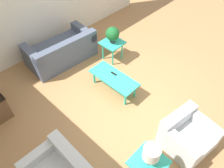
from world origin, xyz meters
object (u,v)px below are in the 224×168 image
object	(u,v)px
armchair	(186,135)
table_lamp	(151,153)
sofa	(62,51)
side_table_plant	(112,45)
side_table_lamp	(148,164)
coffee_table	(114,79)
potted_plant	(112,34)

from	to	relation	value
armchair	table_lamp	bearing A→B (deg)	-179.11
sofa	armchair	size ratio (longest dim) A/B	1.94
armchair	side_table_plant	size ratio (longest dim) A/B	1.75
sofa	armchair	distance (m)	3.77
sofa	side_table_lamp	distance (m)	3.75
sofa	coffee_table	size ratio (longest dim) A/B	1.56
side_table_plant	coffee_table	bearing A→B (deg)	135.13
armchair	side_table_lamp	world-z (taller)	armchair
armchair	side_table_lamp	xyz separation A→B (m)	(0.15, 1.02, 0.19)
coffee_table	side_table_plant	xyz separation A→B (m)	(0.83, -0.83, 0.10)
side_table_lamp	table_lamp	world-z (taller)	table_lamp
sofa	potted_plant	bearing A→B (deg)	140.01
coffee_table	potted_plant	size ratio (longest dim) A/B	2.74
armchair	side_table_lamp	distance (m)	1.05
sofa	coffee_table	xyz separation A→B (m)	(-1.79, -0.15, 0.07)
side_table_plant	side_table_lamp	bearing A→B (deg)	143.72
sofa	armchair	xyz separation A→B (m)	(-3.77, -0.05, -0.02)
side_table_lamp	potted_plant	xyz separation A→B (m)	(2.66, -1.96, 0.33)
sofa	side_table_lamp	size ratio (longest dim) A/B	3.38
potted_plant	table_lamp	world-z (taller)	table_lamp
coffee_table	table_lamp	world-z (taller)	table_lamp
potted_plant	armchair	bearing A→B (deg)	161.68
sofa	table_lamp	world-z (taller)	table_lamp
armchair	sofa	bearing A→B (deg)	100.03
armchair	potted_plant	bearing A→B (deg)	80.94
armchair	coffee_table	bearing A→B (deg)	96.26
side_table_plant	table_lamp	bearing A→B (deg)	143.72
sofa	side_table_lamp	world-z (taller)	sofa
sofa	coffee_table	world-z (taller)	sofa
coffee_table	side_table_plant	world-z (taller)	side_table_plant
potted_plant	coffee_table	bearing A→B (deg)	135.13
potted_plant	side_table_plant	bearing A→B (deg)	153.43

